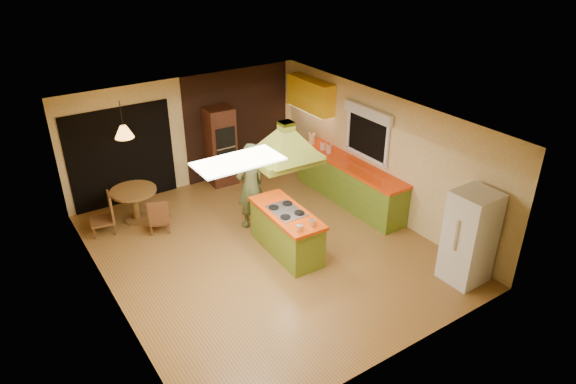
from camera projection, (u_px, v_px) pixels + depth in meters
ground at (265, 249)px, 9.48m from camera, size 6.50×6.50×0.00m
room_walls at (264, 189)px, 8.91m from camera, size 5.50×6.50×6.50m
ceiling_plane at (262, 120)px, 8.33m from camera, size 6.50×6.50×0.00m
brick_panel at (238, 122)px, 11.91m from camera, size 2.64×0.03×2.50m
nook_opening at (122, 157)px, 10.65m from camera, size 2.20×0.03×2.10m
right_counter at (348, 182)px, 10.92m from camera, size 0.62×3.05×0.92m
upper_cabinets at (310, 95)px, 11.47m from camera, size 0.34×1.40×0.70m
window_right at (368, 124)px, 10.29m from camera, size 0.12×1.35×1.06m
fluor_panel at (238, 161)px, 6.91m from camera, size 1.20×0.60×0.03m
kitchen_island at (286, 231)px, 9.22m from camera, size 0.74×1.69×0.85m
range_hood at (286, 136)px, 8.38m from camera, size 1.12×0.83×0.80m
man at (250, 185)px, 9.87m from camera, size 0.68×0.48×1.74m
refrigerator at (470, 237)px, 8.33m from camera, size 0.68×0.64×1.63m
wall_oven at (220, 146)px, 11.55m from camera, size 0.62×0.62×1.80m
dining_table at (134, 199)px, 10.20m from camera, size 0.91×0.91×0.68m
chair_left at (101, 214)px, 9.82m from camera, size 0.50×0.50×0.80m
chair_near at (159, 214)px, 9.90m from camera, size 0.52×0.52×0.73m
pendant_lamp at (124, 132)px, 9.55m from camera, size 0.43×0.43×0.23m
canister_large at (312, 139)px, 11.58m from camera, size 0.20×0.20×0.23m
canister_medium at (329, 149)px, 11.12m from camera, size 0.17×0.17×0.19m
canister_small at (323, 146)px, 11.28m from camera, size 0.14×0.14×0.16m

